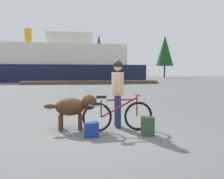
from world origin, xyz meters
TOP-DOWN VIEW (x-y plane):
  - ground_plane at (0.00, 0.00)m, footprint 160.00×160.00m
  - bicycle at (0.37, 0.09)m, footprint 1.77×0.44m
  - person_cyclist at (0.45, 0.50)m, footprint 0.32×0.53m
  - dog at (-0.68, 0.46)m, footprint 1.33×0.53m
  - backpack at (1.00, -0.37)m, footprint 0.30×0.22m
  - handbag_pannier at (-0.30, -0.29)m, footprint 0.33×0.19m
  - dock_pier at (1.22, 22.30)m, footprint 16.83×2.36m
  - ferry_boat at (-4.39, 30.87)m, footprint 29.29×7.29m
  - pine_tree_far_left at (-6.59, 48.66)m, footprint 3.13×3.13m
  - pine_tree_center at (4.84, 47.76)m, footprint 3.20×3.20m
  - pine_tree_far_right at (21.95, 48.04)m, footprint 4.39×4.39m
  - pine_tree_mid_back at (2.55, 55.66)m, footprint 2.81×2.81m

SIDE VIEW (x-z plane):
  - ground_plane at x=0.00m, z-range 0.00..0.00m
  - handbag_pannier at x=-0.30m, z-range 0.00..0.34m
  - dock_pier at x=1.22m, z-range 0.00..0.40m
  - backpack at x=1.00m, z-range 0.00..0.44m
  - bicycle at x=0.37m, z-range -0.07..0.85m
  - dog at x=-0.68m, z-range 0.14..1.04m
  - person_cyclist at x=0.45m, z-range 0.19..1.97m
  - ferry_boat at x=-4.39m, z-range -1.27..6.95m
  - pine_tree_far_left at x=-6.59m, z-range 1.16..10.92m
  - pine_tree_center at x=4.84m, z-range 1.49..12.05m
  - pine_tree_far_right at x=21.95m, z-range 1.58..12.46m
  - pine_tree_mid_back at x=2.55m, z-range 1.29..13.32m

